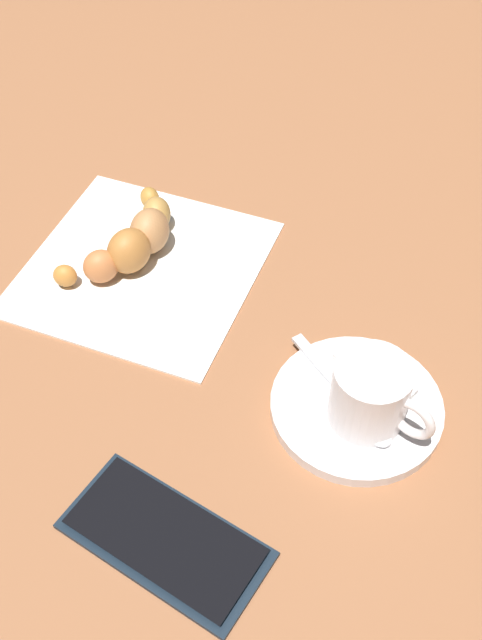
{
  "coord_description": "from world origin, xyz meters",
  "views": [
    {
      "loc": [
        0.2,
        -0.34,
        0.49
      ],
      "look_at": [
        -0.01,
        0.01,
        0.02
      ],
      "focal_mm": 43.29,
      "sensor_mm": 36.0,
      "label": 1
    }
  ],
  "objects_px": {
    "croissant": "(134,240)",
    "napkin": "(143,267)",
    "saucer": "(356,407)",
    "teaspoon": "(355,409)",
    "cell_phone": "(165,538)",
    "espresso_cup": "(371,395)",
    "sugar_packet": "(374,373)"
  },
  "relations": [
    {
      "from": "teaspoon",
      "to": "cell_phone",
      "type": "relative_size",
      "value": 0.78
    },
    {
      "from": "saucer",
      "to": "teaspoon",
      "type": "bearing_deg",
      "value": -78.73
    },
    {
      "from": "napkin",
      "to": "cell_phone",
      "type": "relative_size",
      "value": 1.4
    },
    {
      "from": "saucer",
      "to": "teaspoon",
      "type": "xyz_separation_m",
      "value": [
        0.0,
        -0.01,
        0.01
      ]
    },
    {
      "from": "espresso_cup",
      "to": "croissant",
      "type": "xyz_separation_m",
      "value": [
        -0.25,
        0.06,
        -0.02
      ]
    },
    {
      "from": "teaspoon",
      "to": "napkin",
      "type": "height_order",
      "value": "teaspoon"
    },
    {
      "from": "napkin",
      "to": "cell_phone",
      "type": "height_order",
      "value": "cell_phone"
    },
    {
      "from": "saucer",
      "to": "cell_phone",
      "type": "distance_m",
      "value": 0.17
    },
    {
      "from": "croissant",
      "to": "cell_phone",
      "type": "distance_m",
      "value": 0.28
    },
    {
      "from": "espresso_cup",
      "to": "cell_phone",
      "type": "bearing_deg",
      "value": -116.57
    },
    {
      "from": "espresso_cup",
      "to": "teaspoon",
      "type": "bearing_deg",
      "value": -179.43
    },
    {
      "from": "teaspoon",
      "to": "espresso_cup",
      "type": "bearing_deg",
      "value": 0.57
    },
    {
      "from": "croissant",
      "to": "sugar_packet",
      "type": "bearing_deg",
      "value": -4.81
    },
    {
      "from": "teaspoon",
      "to": "croissant",
      "type": "height_order",
      "value": "croissant"
    },
    {
      "from": "espresso_cup",
      "to": "napkin",
      "type": "distance_m",
      "value": 0.25
    },
    {
      "from": "napkin",
      "to": "espresso_cup",
      "type": "bearing_deg",
      "value": -11.92
    },
    {
      "from": "sugar_packet",
      "to": "croissant",
      "type": "xyz_separation_m",
      "value": [
        -0.24,
        0.02,
        0.01
      ]
    },
    {
      "from": "sugar_packet",
      "to": "napkin",
      "type": "xyz_separation_m",
      "value": [
        -0.23,
        0.01,
        -0.01
      ]
    },
    {
      "from": "croissant",
      "to": "cell_phone",
      "type": "height_order",
      "value": "croissant"
    },
    {
      "from": "teaspoon",
      "to": "napkin",
      "type": "relative_size",
      "value": 0.56
    },
    {
      "from": "espresso_cup",
      "to": "napkin",
      "type": "relative_size",
      "value": 0.41
    },
    {
      "from": "saucer",
      "to": "napkin",
      "type": "distance_m",
      "value": 0.23
    },
    {
      "from": "sugar_packet",
      "to": "teaspoon",
      "type": "bearing_deg",
      "value": 105.13
    },
    {
      "from": "saucer",
      "to": "napkin",
      "type": "bearing_deg",
      "value": 169.24
    },
    {
      "from": "teaspoon",
      "to": "cell_phone",
      "type": "xyz_separation_m",
      "value": [
        -0.07,
        -0.15,
        -0.01
      ]
    },
    {
      "from": "saucer",
      "to": "espresso_cup",
      "type": "xyz_separation_m",
      "value": [
        0.01,
        -0.01,
        0.03
      ]
    },
    {
      "from": "saucer",
      "to": "sugar_packet",
      "type": "bearing_deg",
      "value": 89.11
    },
    {
      "from": "saucer",
      "to": "espresso_cup",
      "type": "bearing_deg",
      "value": -32.6
    },
    {
      "from": "cell_phone",
      "to": "teaspoon",
      "type": "bearing_deg",
      "value": 66.41
    },
    {
      "from": "sugar_packet",
      "to": "croissant",
      "type": "height_order",
      "value": "croissant"
    },
    {
      "from": "teaspoon",
      "to": "saucer",
      "type": "bearing_deg",
      "value": 101.27
    },
    {
      "from": "croissant",
      "to": "napkin",
      "type": "bearing_deg",
      "value": -30.12
    }
  ]
}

